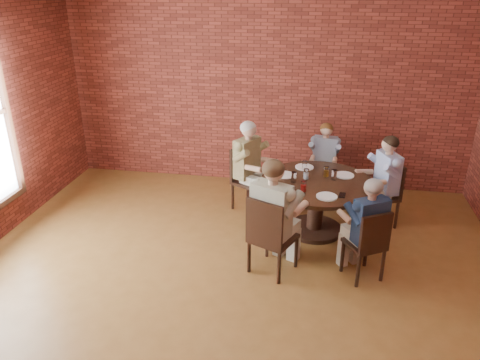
% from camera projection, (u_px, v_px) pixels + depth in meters
% --- Properties ---
extents(floor, '(7.00, 7.00, 0.00)m').
position_uv_depth(floor, '(223.00, 310.00, 4.94)').
color(floor, brown).
rests_on(floor, ground).
extents(wall_back, '(7.00, 0.00, 7.00)m').
position_uv_depth(wall_back, '(266.00, 82.00, 7.42)').
color(wall_back, brown).
rests_on(wall_back, ground).
extents(dining_table, '(1.52, 1.52, 0.75)m').
position_uv_depth(dining_table, '(316.00, 196.00, 6.27)').
color(dining_table, black).
rests_on(dining_table, floor).
extents(chair_a, '(0.54, 0.54, 0.92)m').
position_uv_depth(chair_a, '(387.00, 191.00, 6.49)').
color(chair_a, black).
rests_on(chair_a, floor).
extents(diner_a, '(0.77, 0.71, 1.30)m').
position_uv_depth(diner_a, '(383.00, 182.00, 6.42)').
color(diner_a, '#4564B3').
rests_on(diner_a, floor).
extents(chair_b, '(0.40, 0.40, 0.87)m').
position_uv_depth(chair_b, '(324.00, 168.00, 7.33)').
color(chair_b, black).
rests_on(chair_b, floor).
extents(diner_b, '(0.50, 0.60, 1.22)m').
position_uv_depth(diner_b, '(324.00, 162.00, 7.21)').
color(diner_b, gray).
rests_on(diner_b, floor).
extents(chair_c, '(0.59, 0.59, 0.95)m').
position_uv_depth(chair_c, '(246.00, 175.00, 6.97)').
color(chair_c, black).
rests_on(chair_c, floor).
extents(diner_c, '(0.84, 0.79, 1.35)m').
position_uv_depth(diner_c, '(250.00, 167.00, 6.86)').
color(diner_c, brown).
rests_on(diner_c, floor).
extents(chair_d, '(0.62, 0.62, 0.98)m').
position_uv_depth(chair_d, '(269.00, 234.00, 5.35)').
color(chair_d, black).
rests_on(chair_d, floor).
extents(diner_d, '(0.82, 0.89, 1.42)m').
position_uv_depth(diner_d, '(274.00, 217.00, 5.35)').
color(diner_d, tan).
rests_on(diner_d, floor).
extents(chair_e, '(0.53, 0.53, 0.89)m').
position_uv_depth(chair_e, '(369.00, 243.00, 5.25)').
color(chair_e, black).
rests_on(chair_e, floor).
extents(diner_e, '(0.71, 0.75, 1.25)m').
position_uv_depth(diner_e, '(366.00, 229.00, 5.26)').
color(diner_e, '#192A48').
rests_on(diner_e, floor).
extents(plate_a, '(0.26, 0.26, 0.01)m').
position_uv_depth(plate_a, '(344.00, 175.00, 6.36)').
color(plate_a, white).
rests_on(plate_a, dining_table).
extents(plate_b, '(0.26, 0.26, 0.01)m').
position_uv_depth(plate_b, '(304.00, 167.00, 6.62)').
color(plate_b, white).
rests_on(plate_b, dining_table).
extents(plate_c, '(0.26, 0.26, 0.01)m').
position_uv_depth(plate_c, '(285.00, 175.00, 6.37)').
color(plate_c, white).
rests_on(plate_c, dining_table).
extents(plate_d, '(0.26, 0.26, 0.01)m').
position_uv_depth(plate_d, '(327.00, 196.00, 5.74)').
color(plate_d, white).
rests_on(plate_d, dining_table).
extents(glass_a, '(0.07, 0.07, 0.14)m').
position_uv_depth(glass_a, '(334.00, 175.00, 6.21)').
color(glass_a, white).
rests_on(glass_a, dining_table).
extents(glass_b, '(0.07, 0.07, 0.14)m').
position_uv_depth(glass_b, '(326.00, 172.00, 6.31)').
color(glass_b, white).
rests_on(glass_b, dining_table).
extents(glass_c, '(0.07, 0.07, 0.14)m').
position_uv_depth(glass_c, '(305.00, 166.00, 6.50)').
color(glass_c, white).
rests_on(glass_c, dining_table).
extents(glass_d, '(0.07, 0.07, 0.14)m').
position_uv_depth(glass_d, '(306.00, 174.00, 6.23)').
color(glass_d, white).
rests_on(glass_d, dining_table).
extents(glass_e, '(0.07, 0.07, 0.14)m').
position_uv_depth(glass_e, '(294.00, 177.00, 6.14)').
color(glass_e, white).
rests_on(glass_e, dining_table).
extents(glass_f, '(0.07, 0.07, 0.14)m').
position_uv_depth(glass_f, '(304.00, 186.00, 5.87)').
color(glass_f, white).
rests_on(glass_f, dining_table).
extents(smartphone, '(0.09, 0.16, 0.01)m').
position_uv_depth(smartphone, '(342.00, 195.00, 5.78)').
color(smartphone, black).
rests_on(smartphone, dining_table).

